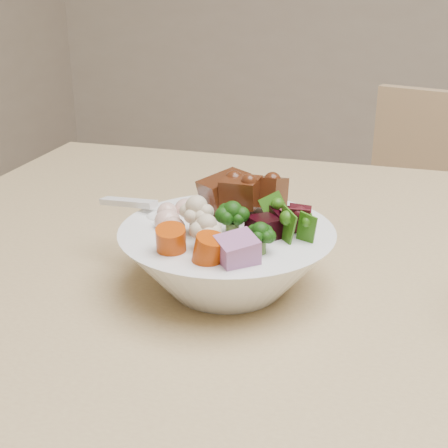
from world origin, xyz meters
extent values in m
cylinder|color=tan|center=(-0.97, 0.39, 0.38)|extent=(0.06, 0.06, 0.77)
cube|color=tan|center=(-0.40, 0.66, 0.43)|extent=(0.50, 0.50, 0.04)
cylinder|color=tan|center=(-0.61, 0.55, 0.21)|extent=(0.03, 0.03, 0.41)
cylinder|color=tan|center=(-0.51, 0.88, 0.21)|extent=(0.03, 0.03, 0.41)
sphere|color=black|center=(-0.62, 0.01, 0.88)|extent=(0.03, 0.03, 0.03)
sphere|color=beige|center=(-0.65, 0.00, 0.89)|extent=(0.04, 0.04, 0.04)
cube|color=black|center=(-0.58, 0.03, 0.88)|extent=(0.04, 0.03, 0.02)
cube|color=#995C90|center=(-0.60, -0.05, 0.88)|extent=(0.04, 0.05, 0.04)
cylinder|color=#BB4405|center=(-0.66, -0.04, 0.88)|extent=(0.03, 0.03, 0.03)
sphere|color=#DDAB9B|center=(-0.69, 0.01, 0.88)|extent=(0.02, 0.02, 0.02)
ellipsoid|color=white|center=(-0.70, 0.03, 0.87)|extent=(0.05, 0.04, 0.01)
cube|color=white|center=(-0.75, 0.05, 0.88)|extent=(0.08, 0.04, 0.02)
camera|label=1|loc=(-0.48, -0.50, 1.10)|focal=50.00mm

